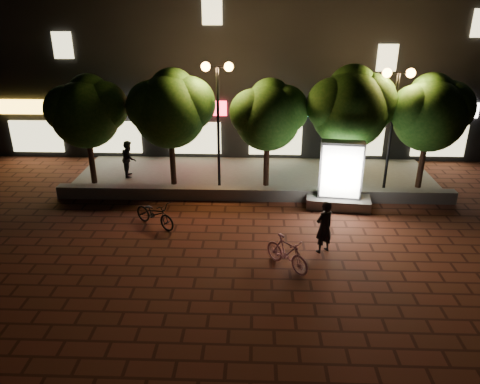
{
  "coord_description": "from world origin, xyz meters",
  "views": [
    {
      "loc": [
        0.05,
        -12.96,
        7.57
      ],
      "look_at": [
        -0.48,
        1.5,
        1.39
      ],
      "focal_mm": 34.27,
      "sensor_mm": 36.0,
      "label": 1
    }
  ],
  "objects_px": {
    "tree_left": "(171,107)",
    "tree_mid": "(269,113)",
    "pedestrian": "(129,158)",
    "ad_kiosk": "(340,181)",
    "tree_far_left": "(87,110)",
    "tree_far_right": "(431,111)",
    "scooter_parked": "(155,214)",
    "street_lamp_left": "(218,94)",
    "tree_right": "(351,105)",
    "scooter_pink": "(287,253)",
    "rider": "(324,227)",
    "street_lamp_right": "(396,99)"
  },
  "relations": [
    {
      "from": "tree_left",
      "to": "ad_kiosk",
      "type": "distance_m",
      "value": 7.41
    },
    {
      "from": "scooter_pink",
      "to": "pedestrian",
      "type": "distance_m",
      "value": 9.91
    },
    {
      "from": "tree_right",
      "to": "pedestrian",
      "type": "relative_size",
      "value": 3.09
    },
    {
      "from": "tree_mid",
      "to": "tree_right",
      "type": "height_order",
      "value": "tree_right"
    },
    {
      "from": "tree_far_right",
      "to": "scooter_parked",
      "type": "bearing_deg",
      "value": -159.7
    },
    {
      "from": "ad_kiosk",
      "to": "scooter_parked",
      "type": "distance_m",
      "value": 7.1
    },
    {
      "from": "ad_kiosk",
      "to": "street_lamp_right",
      "type": "bearing_deg",
      "value": 37.57
    },
    {
      "from": "tree_mid",
      "to": "pedestrian",
      "type": "bearing_deg",
      "value": 172.37
    },
    {
      "from": "tree_right",
      "to": "scooter_parked",
      "type": "xyz_separation_m",
      "value": [
        -7.37,
        -3.91,
        -3.08
      ]
    },
    {
      "from": "tree_mid",
      "to": "ad_kiosk",
      "type": "relative_size",
      "value": 1.71
    },
    {
      "from": "tree_mid",
      "to": "ad_kiosk",
      "type": "xyz_separation_m",
      "value": [
        2.74,
        -1.96,
        -2.15
      ]
    },
    {
      "from": "scooter_pink",
      "to": "street_lamp_right",
      "type": "bearing_deg",
      "value": 12.36
    },
    {
      "from": "rider",
      "to": "ad_kiosk",
      "type": "bearing_deg",
      "value": -139.62
    },
    {
      "from": "tree_far_left",
      "to": "street_lamp_left",
      "type": "distance_m",
      "value": 5.5
    },
    {
      "from": "tree_far_right",
      "to": "scooter_parked",
      "type": "height_order",
      "value": "tree_far_right"
    },
    {
      "from": "rider",
      "to": "scooter_parked",
      "type": "relative_size",
      "value": 0.95
    },
    {
      "from": "tree_right",
      "to": "tree_mid",
      "type": "bearing_deg",
      "value": -180.0
    },
    {
      "from": "street_lamp_right",
      "to": "scooter_pink",
      "type": "distance_m",
      "value": 8.39
    },
    {
      "from": "tree_far_right",
      "to": "scooter_parked",
      "type": "xyz_separation_m",
      "value": [
        -10.56,
        -3.91,
        -2.88
      ]
    },
    {
      "from": "tree_mid",
      "to": "scooter_pink",
      "type": "height_order",
      "value": "tree_mid"
    },
    {
      "from": "tree_right",
      "to": "rider",
      "type": "distance_m",
      "value": 6.32
    },
    {
      "from": "tree_left",
      "to": "pedestrian",
      "type": "distance_m",
      "value": 3.46
    },
    {
      "from": "street_lamp_right",
      "to": "pedestrian",
      "type": "xyz_separation_m",
      "value": [
        -11.14,
        1.09,
        -2.99
      ]
    },
    {
      "from": "tree_far_right",
      "to": "scooter_pink",
      "type": "xyz_separation_m",
      "value": [
        -6.03,
        -6.5,
        -2.85
      ]
    },
    {
      "from": "tree_far_left",
      "to": "tree_left",
      "type": "xyz_separation_m",
      "value": [
        3.5,
        0.0,
        0.15
      ]
    },
    {
      "from": "tree_right",
      "to": "rider",
      "type": "relative_size",
      "value": 2.89
    },
    {
      "from": "tree_left",
      "to": "rider",
      "type": "distance_m",
      "value": 8.3
    },
    {
      "from": "tree_far_left",
      "to": "pedestrian",
      "type": "distance_m",
      "value": 2.85
    },
    {
      "from": "tree_far_left",
      "to": "tree_far_right",
      "type": "height_order",
      "value": "tree_far_right"
    },
    {
      "from": "tree_right",
      "to": "tree_far_right",
      "type": "bearing_deg",
      "value": -0.0
    },
    {
      "from": "rider",
      "to": "scooter_parked",
      "type": "height_order",
      "value": "rider"
    },
    {
      "from": "tree_far_right",
      "to": "scooter_pink",
      "type": "height_order",
      "value": "tree_far_right"
    },
    {
      "from": "ad_kiosk",
      "to": "tree_left",
      "type": "bearing_deg",
      "value": 163.75
    },
    {
      "from": "tree_left",
      "to": "tree_mid",
      "type": "bearing_deg",
      "value": -0.0
    },
    {
      "from": "tree_mid",
      "to": "tree_far_right",
      "type": "height_order",
      "value": "tree_far_right"
    },
    {
      "from": "ad_kiosk",
      "to": "tree_mid",
      "type": "bearing_deg",
      "value": 144.38
    },
    {
      "from": "street_lamp_right",
      "to": "scooter_pink",
      "type": "relative_size",
      "value": 2.91
    },
    {
      "from": "ad_kiosk",
      "to": "rider",
      "type": "distance_m",
      "value": 3.68
    },
    {
      "from": "tree_far_right",
      "to": "pedestrian",
      "type": "distance_m",
      "value": 12.95
    },
    {
      "from": "scooter_pink",
      "to": "pedestrian",
      "type": "bearing_deg",
      "value": 90.3
    },
    {
      "from": "ad_kiosk",
      "to": "tree_far_right",
      "type": "bearing_deg",
      "value": 27.55
    },
    {
      "from": "tree_right",
      "to": "scooter_pink",
      "type": "distance_m",
      "value": 7.72
    },
    {
      "from": "tree_far_left",
      "to": "tree_left",
      "type": "height_order",
      "value": "tree_left"
    },
    {
      "from": "tree_left",
      "to": "rider",
      "type": "relative_size",
      "value": 2.79
    },
    {
      "from": "ad_kiosk",
      "to": "pedestrian",
      "type": "distance_m",
      "value": 9.35
    },
    {
      "from": "street_lamp_right",
      "to": "rider",
      "type": "bearing_deg",
      "value": -122.0
    },
    {
      "from": "pedestrian",
      "to": "street_lamp_left",
      "type": "bearing_deg",
      "value": -116.2
    },
    {
      "from": "tree_far_right",
      "to": "street_lamp_left",
      "type": "bearing_deg",
      "value": -178.24
    },
    {
      "from": "scooter_pink",
      "to": "scooter_parked",
      "type": "xyz_separation_m",
      "value": [
        -4.53,
        2.59,
        -0.03
      ]
    },
    {
      "from": "tree_mid",
      "to": "street_lamp_left",
      "type": "distance_m",
      "value": 2.22
    }
  ]
}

